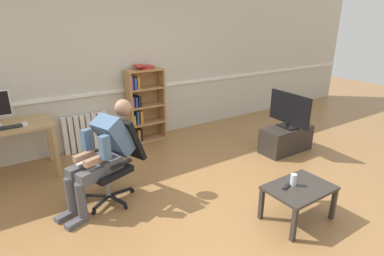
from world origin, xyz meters
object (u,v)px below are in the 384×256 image
object	(u,v)px
tv_stand	(286,139)
computer_desk	(2,134)
keyboard	(5,128)
office_chair	(115,157)
coffee_table	(299,191)
drinking_glass	(293,180)
radiator	(86,133)
person_seated	(103,152)
bookshelf	(143,105)
tv_screen	(289,110)
spare_remote	(287,186)
computer_mouse	(25,124)

from	to	relation	value
tv_stand	computer_desk	bearing A→B (deg)	159.36
keyboard	office_chair	size ratio (longest dim) A/B	0.38
coffee_table	drinking_glass	distance (m)	0.14
office_chair	coffee_table	bearing A→B (deg)	24.04
radiator	person_seated	size ratio (longest dim) A/B	0.61
bookshelf	drinking_glass	bearing A→B (deg)	-83.58
office_chair	tv_screen	xyz separation A→B (m)	(2.81, -0.23, 0.19)
bookshelf	radiator	world-z (taller)	bookshelf
tv_stand	keyboard	bearing A→B (deg)	160.97
tv_screen	drinking_glass	world-z (taller)	tv_screen
radiator	spare_remote	size ratio (longest dim) A/B	4.86
spare_remote	tv_screen	bearing A→B (deg)	112.31
computer_desk	person_seated	size ratio (longest dim) A/B	1.03
person_seated	spare_remote	bearing A→B (deg)	27.07
keyboard	tv_screen	size ratio (longest dim) A/B	0.46
computer_mouse	office_chair	distance (m)	1.40
computer_mouse	office_chair	size ratio (longest dim) A/B	0.10
computer_desk	tv_stand	xyz separation A→B (m)	(3.88, -1.46, -0.44)
keyboard	computer_mouse	world-z (taller)	computer_mouse
radiator	office_chair	bearing A→B (deg)	-92.70
keyboard	tv_stand	bearing A→B (deg)	-19.03
bookshelf	drinking_glass	size ratio (longest dim) A/B	10.23
computer_mouse	tv_stand	size ratio (longest dim) A/B	0.11
computer_desk	person_seated	world-z (taller)	person_seated
computer_desk	computer_mouse	bearing A→B (deg)	-23.64
computer_mouse	tv_stand	bearing A→B (deg)	-20.41
keyboard	tv_screen	world-z (taller)	tv_screen
computer_desk	drinking_glass	size ratio (longest dim) A/B	9.32
radiator	drinking_glass	distance (m)	3.37
spare_remote	drinking_glass	bearing A→B (deg)	65.47
coffee_table	person_seated	bearing A→B (deg)	137.54
radiator	tv_screen	bearing A→B (deg)	-34.16
computer_mouse	person_seated	distance (m)	1.34
tv_stand	spare_remote	world-z (taller)	same
radiator	spare_remote	distance (m)	3.33
person_seated	tv_screen	size ratio (longest dim) A/B	1.46
office_chair	person_seated	world-z (taller)	person_seated
office_chair	drinking_glass	distance (m)	2.04
coffee_table	office_chair	bearing A→B (deg)	133.62
spare_remote	keyboard	bearing A→B (deg)	-154.79
keyboard	spare_remote	xyz separation A→B (m)	(2.36, -2.55, -0.36)
tv_stand	spare_remote	distance (m)	1.93
computer_desk	person_seated	bearing A→B (deg)	-54.38
spare_remote	person_seated	bearing A→B (deg)	-150.91
spare_remote	office_chair	bearing A→B (deg)	-155.13
radiator	spare_remote	xyz separation A→B (m)	(1.26, -3.08, 0.10)
tv_screen	coffee_table	distance (m)	1.91
computer_mouse	spare_remote	size ratio (longest dim) A/B	0.67
computer_mouse	radiator	world-z (taller)	computer_mouse
coffee_table	drinking_glass	bearing A→B (deg)	124.43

